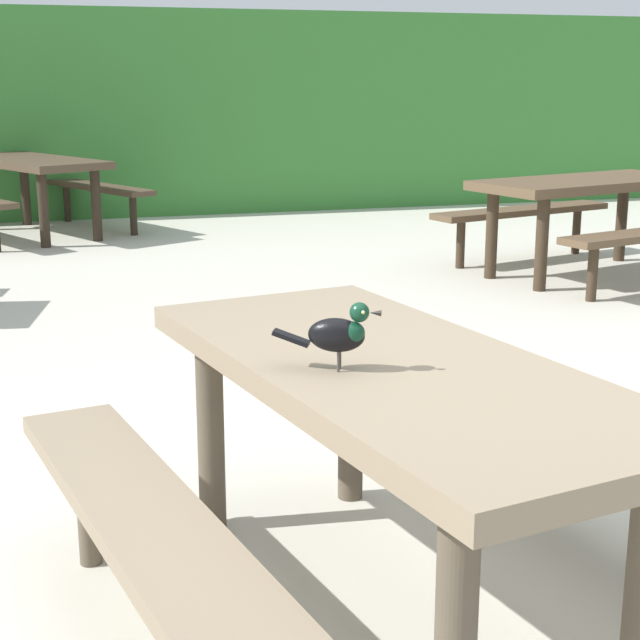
# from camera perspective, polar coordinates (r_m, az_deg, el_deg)

# --- Properties ---
(ground_plane) EXTENTS (60.00, 60.00, 0.00)m
(ground_plane) POSITION_cam_1_polar(r_m,az_deg,el_deg) (2.97, 8.72, -16.19)
(ground_plane) COLOR beige
(hedge_wall) EXTENTS (28.00, 1.87, 2.20)m
(hedge_wall) POSITION_cam_1_polar(r_m,az_deg,el_deg) (11.74, -11.18, 11.81)
(hedge_wall) COLOR #387A33
(hedge_wall) RESTS_ON ground
(picnic_table_foreground) EXTENTS (1.97, 2.00, 0.74)m
(picnic_table_foreground) POSITION_cam_1_polar(r_m,az_deg,el_deg) (2.73, 4.14, -6.00)
(picnic_table_foreground) COLOR #84725B
(picnic_table_foreground) RESTS_ON ground
(bird_grackle) EXTENTS (0.27, 0.16, 0.18)m
(bird_grackle) POSITION_cam_1_polar(r_m,az_deg,el_deg) (2.53, 1.20, -0.73)
(bird_grackle) COLOR black
(bird_grackle) RESTS_ON picnic_table_foreground
(picnic_table_mid_left) EXTENTS (2.27, 2.28, 0.74)m
(picnic_table_mid_left) POSITION_cam_1_polar(r_m,az_deg,el_deg) (9.83, -16.42, 7.96)
(picnic_table_mid_left) COLOR #473828
(picnic_table_mid_left) RESTS_ON ground
(picnic_table_far_centre) EXTENTS (2.08, 2.06, 0.74)m
(picnic_table_far_centre) POSITION_cam_1_polar(r_m,az_deg,el_deg) (7.78, 15.26, 6.60)
(picnic_table_far_centre) COLOR brown
(picnic_table_far_centre) RESTS_ON ground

